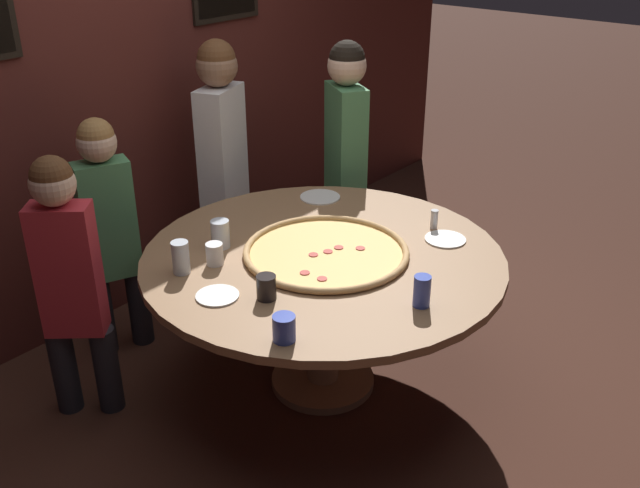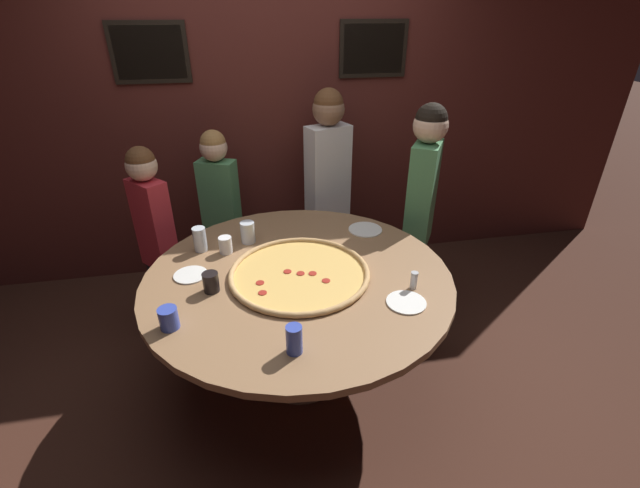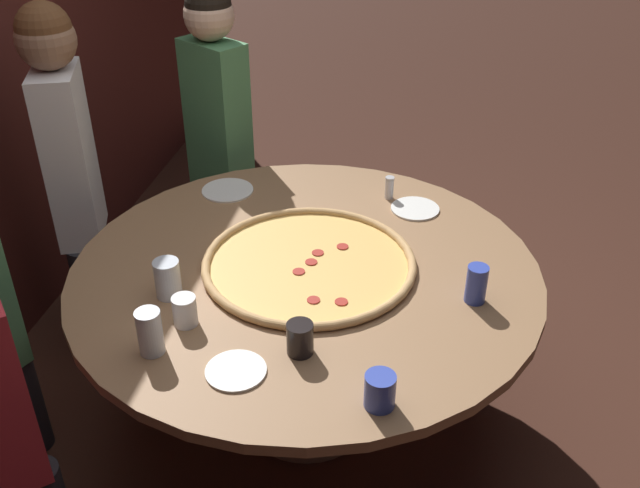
% 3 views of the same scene
% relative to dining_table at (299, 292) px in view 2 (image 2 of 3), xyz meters
% --- Properties ---
extents(ground_plane, '(24.00, 24.00, 0.00)m').
position_rel_dining_table_xyz_m(ground_plane, '(0.00, 0.00, -0.62)').
color(ground_plane, '#422319').
extents(back_wall, '(6.40, 0.08, 2.60)m').
position_rel_dining_table_xyz_m(back_wall, '(0.00, 1.44, 0.68)').
color(back_wall, '#4C1E19').
rests_on(back_wall, ground_plane).
extents(dining_table, '(1.69, 1.69, 0.74)m').
position_rel_dining_table_xyz_m(dining_table, '(0.00, 0.00, 0.00)').
color(dining_table, '#936B47').
rests_on(dining_table, ground_plane).
extents(giant_pizza, '(0.77, 0.77, 0.03)m').
position_rel_dining_table_xyz_m(giant_pizza, '(0.01, -0.01, 0.13)').
color(giant_pizza, '#EAB75B').
rests_on(giant_pizza, dining_table).
extents(drink_cup_near_right, '(0.07, 0.07, 0.13)m').
position_rel_dining_table_xyz_m(drink_cup_near_right, '(-0.10, -0.60, 0.19)').
color(drink_cup_near_right, '#384CB7').
rests_on(drink_cup_near_right, dining_table).
extents(drink_cup_far_left, '(0.09, 0.09, 0.14)m').
position_rel_dining_table_xyz_m(drink_cup_far_left, '(-0.25, 0.42, 0.19)').
color(drink_cup_far_left, silver).
rests_on(drink_cup_far_left, dining_table).
extents(drink_cup_near_left, '(0.08, 0.08, 0.10)m').
position_rel_dining_table_xyz_m(drink_cup_near_left, '(-0.39, 0.31, 0.17)').
color(drink_cup_near_left, white).
rests_on(drink_cup_near_left, dining_table).
extents(drink_cup_front_edge, '(0.09, 0.09, 0.10)m').
position_rel_dining_table_xyz_m(drink_cup_front_edge, '(-0.64, -0.33, 0.17)').
color(drink_cup_front_edge, '#384CB7').
rests_on(drink_cup_front_edge, dining_table).
extents(drink_cup_by_shaker, '(0.08, 0.08, 0.11)m').
position_rel_dining_table_xyz_m(drink_cup_by_shaker, '(-0.46, -0.07, 0.17)').
color(drink_cup_by_shaker, black).
rests_on(drink_cup_by_shaker, dining_table).
extents(drink_cup_beside_pizza, '(0.08, 0.08, 0.15)m').
position_rel_dining_table_xyz_m(drink_cup_beside_pizza, '(-0.53, 0.37, 0.19)').
color(drink_cup_beside_pizza, silver).
rests_on(drink_cup_beside_pizza, dining_table).
extents(white_plate_left_side, '(0.20, 0.20, 0.01)m').
position_rel_dining_table_xyz_m(white_plate_left_side, '(0.49, -0.36, 0.12)').
color(white_plate_left_side, white).
rests_on(white_plate_left_side, dining_table).
extents(white_plate_far_back, '(0.18, 0.18, 0.01)m').
position_rel_dining_table_xyz_m(white_plate_far_back, '(-0.58, 0.09, 0.12)').
color(white_plate_far_back, white).
rests_on(white_plate_far_back, dining_table).
extents(white_plate_near_front, '(0.22, 0.22, 0.01)m').
position_rel_dining_table_xyz_m(white_plate_near_front, '(0.51, 0.44, 0.12)').
color(white_plate_near_front, white).
rests_on(white_plate_near_front, dining_table).
extents(condiment_shaker, '(0.04, 0.04, 0.10)m').
position_rel_dining_table_xyz_m(condiment_shaker, '(0.57, -0.25, 0.17)').
color(condiment_shaker, silver).
rests_on(condiment_shaker, dining_table).
extents(diner_side_right, '(0.30, 0.32, 1.29)m').
position_rel_dining_table_xyz_m(diner_side_right, '(-0.86, 0.75, 0.11)').
color(diner_side_right, '#232328').
rests_on(diner_side_right, ground_plane).
extents(diner_centre_back, '(0.41, 0.27, 1.54)m').
position_rel_dining_table_xyz_m(diner_centre_back, '(0.39, 1.07, 0.25)').
color(diner_centre_back, '#232328').
rests_on(diner_centre_back, ground_plane).
extents(diner_far_right, '(0.32, 0.39, 1.50)m').
position_rel_dining_table_xyz_m(diner_far_right, '(0.96, 0.61, 0.23)').
color(diner_far_right, '#232328').
rests_on(diner_far_right, ground_plane).
extents(diner_far_left, '(0.34, 0.23, 1.29)m').
position_rel_dining_table_xyz_m(diner_far_left, '(-0.43, 1.06, 0.11)').
color(diner_far_left, '#232328').
rests_on(diner_far_left, ground_plane).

